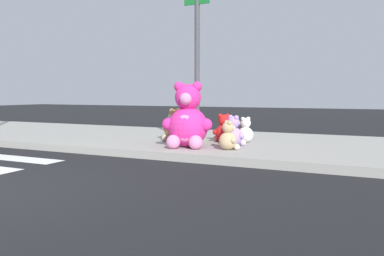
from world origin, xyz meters
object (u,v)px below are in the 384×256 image
object	(u,v)px
plush_white	(245,132)
plush_yellow	(194,129)
plush_pink_large	(188,121)
plush_lavender	(234,134)
plush_brown	(174,128)
plush_red	(223,131)
sign_pole	(197,62)
plush_tan	(229,138)

from	to	relation	value
plush_white	plush_yellow	bearing A→B (deg)	174.76
plush_pink_large	plush_lavender	size ratio (longest dim) A/B	2.07
plush_lavender	plush_brown	bearing A→B (deg)	173.44
plush_pink_large	plush_brown	size ratio (longest dim) A/B	1.77
plush_pink_large	plush_brown	xyz separation A→B (m)	(-0.68, 0.73, -0.22)
plush_lavender	plush_red	bearing A→B (deg)	129.22
sign_pole	plush_white	distance (m)	1.81
plush_lavender	plush_tan	bearing A→B (deg)	-80.88
plush_red	plush_brown	distance (m)	1.09
plush_pink_large	plush_brown	distance (m)	1.02
plush_white	plush_pink_large	bearing A→B (deg)	-124.62
sign_pole	plush_white	xyz separation A→B (m)	(0.87, 0.58, -1.48)
plush_white	plush_tan	distance (m)	1.18
plush_pink_large	plush_white	world-z (taller)	plush_pink_large
plush_yellow	plush_lavender	world-z (taller)	plush_lavender
plush_red	plush_yellow	bearing A→B (deg)	165.34
plush_brown	plush_red	bearing A→B (deg)	18.37
plush_brown	plush_lavender	bearing A→B (deg)	-6.56
sign_pole	plush_lavender	bearing A→B (deg)	-1.74
sign_pole	plush_yellow	distance (m)	1.66
plush_pink_large	plush_white	distance (m)	1.45
sign_pole	plush_pink_large	bearing A→B (deg)	-84.07
plush_yellow	plush_lavender	bearing A→B (deg)	-30.42
plush_yellow	plush_red	bearing A→B (deg)	-14.66
plush_lavender	plush_white	bearing A→B (deg)	86.24
plush_tan	plush_brown	xyz separation A→B (m)	(-1.54, 0.74, 0.07)
plush_pink_large	plush_tan	distance (m)	0.91
plush_pink_large	plush_lavender	xyz separation A→B (m)	(0.77, 0.56, -0.26)
plush_white	plush_yellow	xyz separation A→B (m)	(-1.27, 0.12, 0.02)
plush_tan	plush_red	world-z (taller)	plush_red
plush_red	plush_yellow	world-z (taller)	plush_red
plush_pink_large	plush_red	world-z (taller)	plush_pink_large
plush_red	plush_lavender	world-z (taller)	plush_lavender
plush_yellow	plush_brown	xyz separation A→B (m)	(-0.22, -0.55, 0.05)
plush_tan	plush_yellow	size ratio (longest dim) A/B	0.91
plush_white	plush_red	bearing A→B (deg)	-168.03
plush_pink_large	plush_tan	world-z (taller)	plush_pink_large
sign_pole	plush_pink_large	size ratio (longest dim) A/B	2.49
plush_white	sign_pole	bearing A→B (deg)	-146.21
plush_yellow	plush_lavender	distance (m)	1.42
plush_pink_large	plush_red	bearing A→B (deg)	71.86
plush_lavender	plush_pink_large	bearing A→B (deg)	-143.73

